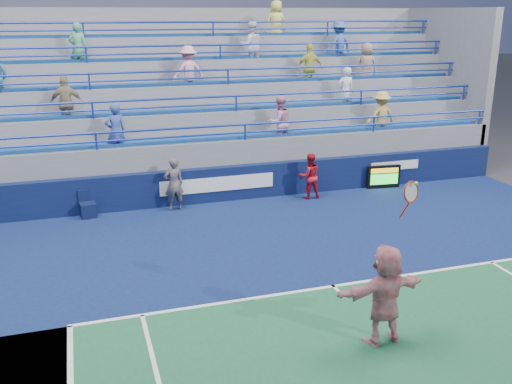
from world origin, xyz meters
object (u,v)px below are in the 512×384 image
object	(u,v)px
serve_speed_board	(384,177)
tennis_player	(385,294)
ball_girl	(309,176)
judge_chair	(88,209)
line_judge	(174,184)

from	to	relation	value
serve_speed_board	tennis_player	world-z (taller)	tennis_player
ball_girl	tennis_player	bearing A→B (deg)	78.79
judge_chair	tennis_player	bearing A→B (deg)	-60.03
judge_chair	tennis_player	distance (m)	9.70
tennis_player	line_judge	world-z (taller)	tennis_player
judge_chair	ball_girl	xyz separation A→B (m)	(6.78, -0.28, 0.48)
tennis_player	judge_chair	bearing A→B (deg)	119.97
line_judge	ball_girl	bearing A→B (deg)	169.89
judge_chair	line_judge	bearing A→B (deg)	-2.74
ball_girl	serve_speed_board	bearing A→B (deg)	-172.38
tennis_player	serve_speed_board	bearing A→B (deg)	60.33
serve_speed_board	line_judge	xyz separation A→B (m)	(-7.10, -0.10, 0.41)
serve_speed_board	judge_chair	xyz separation A→B (m)	(-9.60, 0.02, -0.15)
serve_speed_board	tennis_player	distance (m)	9.64
serve_speed_board	tennis_player	bearing A→B (deg)	-119.67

